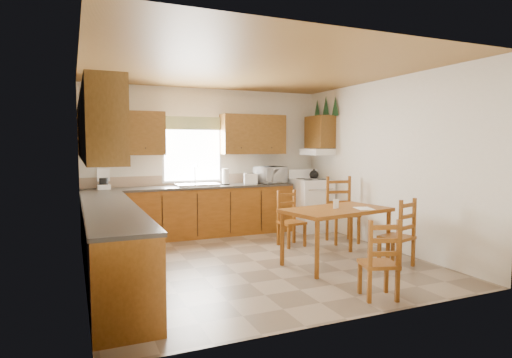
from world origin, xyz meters
name	(u,v)px	position (x,y,z in m)	size (l,w,h in m)	color
floor	(255,261)	(0.00, 0.00, 0.00)	(4.50, 4.50, 0.00)	#7F6D58
ceiling	(255,69)	(0.00, 0.00, 2.70)	(4.50, 4.50, 0.00)	olive
wall_left	(82,171)	(-2.25, 0.00, 1.35)	(4.50, 4.50, 0.00)	silver
wall_right	(383,164)	(2.25, 0.00, 1.35)	(4.50, 4.50, 0.00)	silver
wall_back	(208,161)	(0.00, 2.25, 1.35)	(4.50, 4.50, 0.00)	silver
wall_front	(351,178)	(0.00, -2.25, 1.35)	(4.50, 4.50, 0.00)	silver
lower_cab_back	(193,212)	(-0.38, 1.95, 0.44)	(3.75, 0.60, 0.88)	brown
lower_cab_left	(111,246)	(-1.95, -0.15, 0.44)	(0.60, 3.60, 0.88)	brown
counter_back	(193,187)	(-0.38, 1.95, 0.90)	(3.75, 0.63, 0.04)	#39342F
counter_left	(110,208)	(-1.95, -0.15, 0.90)	(0.63, 3.60, 0.04)	#39342F
backsplash	(189,180)	(-0.38, 2.24, 1.01)	(3.75, 0.01, 0.18)	#9D836B
upper_cab_back_left	(123,133)	(-1.55, 2.08, 1.85)	(1.41, 0.33, 0.75)	brown
upper_cab_back_right	(253,134)	(0.86, 2.08, 1.85)	(1.25, 0.33, 0.75)	brown
upper_cab_left	(96,128)	(-2.08, -0.15, 1.85)	(0.33, 3.60, 0.75)	brown
upper_cab_stove	(320,132)	(2.08, 1.65, 1.90)	(0.33, 0.62, 0.62)	brown
range_hood	(317,152)	(2.03, 1.65, 1.52)	(0.44, 0.62, 0.12)	white
window_frame	(192,151)	(-0.30, 2.22, 1.55)	(1.13, 0.02, 1.18)	white
window_pane	(193,151)	(-0.30, 2.21, 1.55)	(1.05, 0.01, 1.10)	white
window_valance	(193,123)	(-0.30, 2.19, 2.05)	(1.19, 0.01, 0.24)	#42632F
sink_basin	(197,185)	(-0.30, 1.95, 0.94)	(0.75, 0.45, 0.04)	silver
pine_decal_a	(335,106)	(2.21, 1.33, 2.38)	(0.22, 0.22, 0.36)	#1B4426
pine_decal_b	(326,105)	(2.21, 1.65, 2.42)	(0.22, 0.22, 0.36)	#1B4426
pine_decal_c	(317,109)	(2.21, 1.97, 2.38)	(0.22, 0.22, 0.36)	#1B4426
stove	(311,205)	(1.88, 1.61, 0.49)	(0.66, 0.68, 0.98)	white
coffeemaker	(104,178)	(-1.88, 2.00, 1.10)	(0.22, 0.26, 0.37)	white
paper_towel	(226,177)	(0.24, 1.93, 1.07)	(0.13, 0.13, 0.29)	white
toaster	(251,179)	(0.73, 1.90, 1.02)	(0.24, 0.15, 0.20)	white
microwave	(271,175)	(1.15, 1.92, 1.08)	(0.53, 0.38, 0.32)	white
dining_table	(336,236)	(0.99, -0.57, 0.39)	(1.45, 0.83, 0.78)	brown
chair_near_left	(379,258)	(0.65, -1.87, 0.44)	(0.37, 0.35, 0.87)	brown
chair_near_right	(397,232)	(1.68, -0.99, 0.47)	(0.39, 0.37, 0.93)	brown
chair_far_left	(292,219)	(0.92, 0.62, 0.45)	(0.38, 0.36, 0.90)	brown
chair_far_right	(343,210)	(1.84, 0.50, 0.55)	(0.46, 0.44, 1.10)	brown
table_paper	(364,208)	(1.33, -0.72, 0.78)	(0.21, 0.29, 0.00)	white
table_card	(336,204)	(0.98, -0.57, 0.84)	(0.10, 0.02, 0.13)	white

